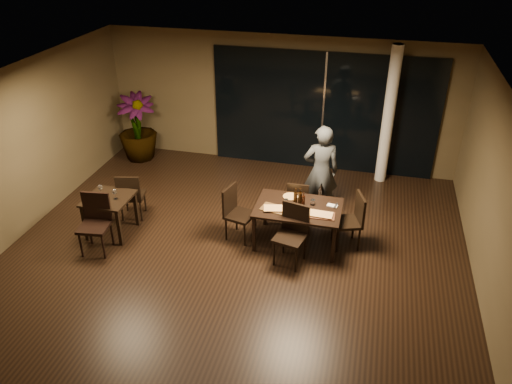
# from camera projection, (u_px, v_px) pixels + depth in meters

# --- Properties ---
(ground) EXTENTS (8.00, 8.00, 0.00)m
(ground) POSITION_uv_depth(u_px,v_px,m) (232.00, 260.00, 8.62)
(ground) COLOR black
(ground) RESTS_ON ground
(wall_back) EXTENTS (8.00, 0.10, 3.00)m
(wall_back) POSITION_uv_depth(u_px,v_px,m) (280.00, 101.00, 11.31)
(wall_back) COLOR brown
(wall_back) RESTS_ON ground
(wall_left) EXTENTS (0.10, 8.00, 3.00)m
(wall_left) POSITION_uv_depth(u_px,v_px,m) (8.00, 158.00, 8.73)
(wall_left) COLOR brown
(wall_left) RESTS_ON ground
(wall_right) EXTENTS (0.10, 8.00, 3.00)m
(wall_right) POSITION_uv_depth(u_px,v_px,m) (504.00, 217.00, 7.04)
(wall_right) COLOR brown
(wall_right) RESTS_ON ground
(ceiling) EXTENTS (8.00, 8.00, 0.04)m
(ceiling) POSITION_uv_depth(u_px,v_px,m) (227.00, 91.00, 7.14)
(ceiling) COLOR silver
(ceiling) RESTS_ON wall_back
(window_panel) EXTENTS (5.00, 0.06, 2.70)m
(window_panel) POSITION_uv_depth(u_px,v_px,m) (323.00, 112.00, 11.10)
(window_panel) COLOR black
(window_panel) RESTS_ON ground
(column) EXTENTS (0.24, 0.24, 3.00)m
(column) POSITION_uv_depth(u_px,v_px,m) (388.00, 116.00, 10.47)
(column) COLOR white
(column) RESTS_ON ground
(main_table) EXTENTS (1.50, 1.00, 0.75)m
(main_table) POSITION_uv_depth(u_px,v_px,m) (298.00, 211.00, 8.76)
(main_table) COLOR black
(main_table) RESTS_ON ground
(side_table) EXTENTS (0.80, 0.80, 0.75)m
(side_table) POSITION_uv_depth(u_px,v_px,m) (109.00, 203.00, 9.07)
(side_table) COLOR black
(side_table) RESTS_ON ground
(chair_main_far) EXTENTS (0.41, 0.41, 0.89)m
(chair_main_far) POSITION_uv_depth(u_px,v_px,m) (298.00, 200.00, 9.44)
(chair_main_far) COLOR black
(chair_main_far) RESTS_ON ground
(chair_main_near) EXTENTS (0.58, 0.58, 1.05)m
(chair_main_near) POSITION_uv_depth(u_px,v_px,m) (292.00, 231.00, 8.37)
(chair_main_near) COLOR black
(chair_main_near) RESTS_ON ground
(chair_main_left) EXTENTS (0.57, 0.57, 1.01)m
(chair_main_left) POSITION_uv_depth(u_px,v_px,m) (236.00, 210.00, 8.98)
(chair_main_left) COLOR black
(chair_main_left) RESTS_ON ground
(chair_main_right) EXTENTS (0.60, 0.60, 1.01)m
(chair_main_right) POSITION_uv_depth(u_px,v_px,m) (352.00, 218.00, 8.75)
(chair_main_right) COLOR black
(chair_main_right) RESTS_ON ground
(chair_side_far) EXTENTS (0.54, 0.54, 0.98)m
(chair_side_far) POSITION_uv_depth(u_px,v_px,m) (131.00, 194.00, 9.53)
(chair_side_far) COLOR black
(chair_side_far) RESTS_ON ground
(chair_side_near) EXTENTS (0.55, 0.55, 1.06)m
(chair_side_near) POSITION_uv_depth(u_px,v_px,m) (96.00, 219.00, 8.66)
(chair_side_near) COLOR black
(chair_side_near) RESTS_ON ground
(diner) EXTENTS (0.71, 0.55, 1.86)m
(diner) POSITION_uv_depth(u_px,v_px,m) (321.00, 171.00, 9.51)
(diner) COLOR #323537
(diner) RESTS_ON ground
(potted_plant) EXTENTS (1.19, 1.19, 1.59)m
(potted_plant) POSITION_uv_depth(u_px,v_px,m) (137.00, 127.00, 11.79)
(potted_plant) COLOR #214C19
(potted_plant) RESTS_ON ground
(pizza_board_left) EXTENTS (0.62, 0.40, 0.01)m
(pizza_board_left) POSITION_uv_depth(u_px,v_px,m) (277.00, 209.00, 8.63)
(pizza_board_left) COLOR #483017
(pizza_board_left) RESTS_ON main_table
(pizza_board_right) EXTENTS (0.55, 0.29, 0.01)m
(pizza_board_right) POSITION_uv_depth(u_px,v_px,m) (319.00, 215.00, 8.48)
(pizza_board_right) COLOR #472516
(pizza_board_right) RESTS_ON main_table
(oblong_pizza_left) EXTENTS (0.48, 0.30, 0.02)m
(oblong_pizza_left) POSITION_uv_depth(u_px,v_px,m) (277.00, 209.00, 8.63)
(oblong_pizza_left) COLOR #691B09
(oblong_pizza_left) RESTS_ON pizza_board_left
(oblong_pizza_right) EXTENTS (0.45, 0.22, 0.02)m
(oblong_pizza_right) POSITION_uv_depth(u_px,v_px,m) (319.00, 214.00, 8.47)
(oblong_pizza_right) COLOR maroon
(oblong_pizza_right) RESTS_ON pizza_board_right
(round_pizza) EXTENTS (0.27, 0.27, 0.01)m
(round_pizza) POSITION_uv_depth(u_px,v_px,m) (291.00, 197.00, 9.02)
(round_pizza) COLOR red
(round_pizza) RESTS_ON main_table
(bottle_a) EXTENTS (0.07, 0.07, 0.31)m
(bottle_a) POSITION_uv_depth(u_px,v_px,m) (296.00, 196.00, 8.73)
(bottle_a) COLOR black
(bottle_a) RESTS_ON main_table
(bottle_b) EXTENTS (0.06, 0.06, 0.27)m
(bottle_b) POSITION_uv_depth(u_px,v_px,m) (303.00, 199.00, 8.68)
(bottle_b) COLOR black
(bottle_b) RESTS_ON main_table
(bottle_c) EXTENTS (0.07, 0.07, 0.31)m
(bottle_c) POSITION_uv_depth(u_px,v_px,m) (300.00, 196.00, 8.73)
(bottle_c) COLOR black
(bottle_c) RESTS_ON main_table
(tumbler_left) EXTENTS (0.07, 0.07, 0.08)m
(tumbler_left) POSITION_uv_depth(u_px,v_px,m) (286.00, 201.00, 8.81)
(tumbler_left) COLOR white
(tumbler_left) RESTS_ON main_table
(tumbler_right) EXTENTS (0.08, 0.08, 0.10)m
(tumbler_right) POSITION_uv_depth(u_px,v_px,m) (313.00, 202.00, 8.76)
(tumbler_right) COLOR white
(tumbler_right) RESTS_ON main_table
(napkin_near) EXTENTS (0.20, 0.15, 0.01)m
(napkin_near) POSITION_uv_depth(u_px,v_px,m) (327.00, 214.00, 8.51)
(napkin_near) COLOR white
(napkin_near) RESTS_ON main_table
(napkin_far) EXTENTS (0.20, 0.13, 0.01)m
(napkin_far) POSITION_uv_depth(u_px,v_px,m) (332.00, 206.00, 8.75)
(napkin_far) COLOR white
(napkin_far) RESTS_ON main_table
(wine_glass_a) EXTENTS (0.09, 0.09, 0.19)m
(wine_glass_a) POSITION_uv_depth(u_px,v_px,m) (101.00, 190.00, 9.05)
(wine_glass_a) COLOR white
(wine_glass_a) RESTS_ON side_table
(wine_glass_b) EXTENTS (0.08, 0.08, 0.19)m
(wine_glass_b) POSITION_uv_depth(u_px,v_px,m) (115.00, 194.00, 8.92)
(wine_glass_b) COLOR white
(wine_glass_b) RESTS_ON side_table
(side_napkin) EXTENTS (0.20, 0.15, 0.01)m
(side_napkin) POSITION_uv_depth(u_px,v_px,m) (102.00, 204.00, 8.80)
(side_napkin) COLOR white
(side_napkin) RESTS_ON side_table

